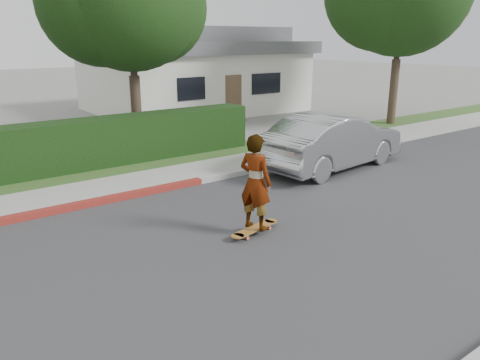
{
  "coord_description": "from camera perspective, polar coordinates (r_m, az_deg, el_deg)",
  "views": [
    {
      "loc": [
        -5.25,
        -6.16,
        3.73
      ],
      "look_at": [
        0.11,
        1.08,
        1.0
      ],
      "focal_mm": 35.0,
      "sensor_mm": 36.0,
      "label": 1
    }
  ],
  "objects": [
    {
      "name": "ground",
      "position": [
        8.91,
        3.6,
        -7.91
      ],
      "size": [
        120.0,
        120.0,
        0.0
      ],
      "primitive_type": "plane",
      "color": "slate",
      "rests_on": "ground"
    },
    {
      "name": "road",
      "position": [
        8.91,
        3.6,
        -7.88
      ],
      "size": [
        60.0,
        8.0,
        0.01
      ],
      "primitive_type": "cube",
      "color": "#2D2D30",
      "rests_on": "ground"
    },
    {
      "name": "curb_far",
      "position": [
        12.09,
        -8.97,
        -0.94
      ],
      "size": [
        60.0,
        0.2,
        0.15
      ],
      "primitive_type": "cube",
      "color": "#9E9E99",
      "rests_on": "ground"
    },
    {
      "name": "sidewalk_far",
      "position": [
        12.87,
        -10.84,
        -0.02
      ],
      "size": [
        60.0,
        1.6,
        0.12
      ],
      "primitive_type": "cube",
      "color": "gray",
      "rests_on": "ground"
    },
    {
      "name": "planting_strip",
      "position": [
        14.28,
        -13.67,
        1.44
      ],
      "size": [
        60.0,
        1.6,
        0.1
      ],
      "primitive_type": "cube",
      "color": "#2D4C1E",
      "rests_on": "ground"
    },
    {
      "name": "hedge",
      "position": [
        13.87,
        -26.31,
        2.69
      ],
      "size": [
        15.0,
        1.0,
        1.5
      ],
      "primitive_type": "cube",
      "color": "black",
      "rests_on": "ground"
    },
    {
      "name": "tree_center",
      "position": [
        16.8,
        -13.66,
        20.43
      ],
      "size": [
        5.66,
        4.84,
        7.44
      ],
      "color": "#33261C",
      "rests_on": "ground"
    },
    {
      "name": "house",
      "position": [
        25.87,
        -5.77,
        13.16
      ],
      "size": [
        10.6,
        8.6,
        4.3
      ],
      "color": "beige",
      "rests_on": "ground"
    },
    {
      "name": "skateboard",
      "position": [
        9.34,
        1.84,
        -5.94
      ],
      "size": [
        1.31,
        0.51,
        0.12
      ],
      "rotation": [
        0.0,
        0.0,
        0.2
      ],
      "color": "#CE5D38",
      "rests_on": "ground"
    },
    {
      "name": "skateboarder",
      "position": [
        9.01,
        1.89,
        -0.28
      ],
      "size": [
        0.64,
        0.8,
        1.89
      ],
      "primitive_type": "imported",
      "rotation": [
        0.0,
        0.0,
        1.88
      ],
      "color": "white",
      "rests_on": "skateboard"
    },
    {
      "name": "car_silver",
      "position": [
        14.15,
        11.26,
        4.66
      ],
      "size": [
        5.13,
        2.24,
        1.64
      ],
      "primitive_type": "imported",
      "rotation": [
        0.0,
        0.0,
        1.67
      ],
      "color": "#A2A6A9",
      "rests_on": "ground"
    }
  ]
}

